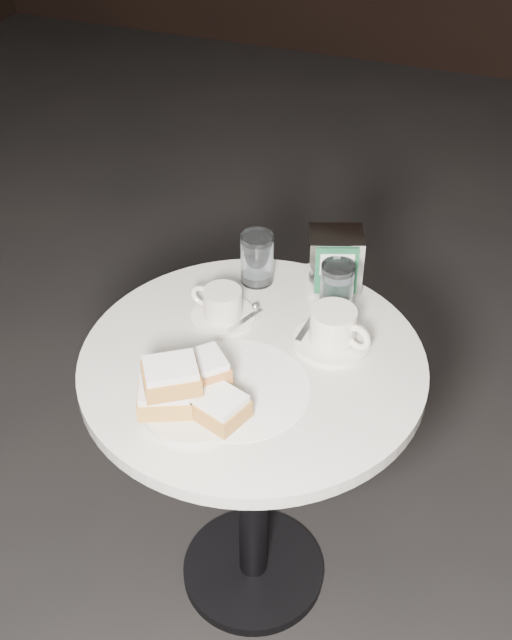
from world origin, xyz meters
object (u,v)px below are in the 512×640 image
object	(u,v)px
water_glass_left	(257,259)
water_glass_right	(337,288)
coffee_cup_left	(222,306)
napkin_dispenser	(335,260)
coffee_cup_right	(334,330)
beignet_plate	(190,392)
cafe_table	(253,427)

from	to	relation	value
water_glass_left	water_glass_right	bearing A→B (deg)	-12.05
coffee_cup_left	water_glass_right	size ratio (longest dim) A/B	1.34
water_glass_right	napkin_dispenser	world-z (taller)	napkin_dispenser
coffee_cup_right	napkin_dispenser	bearing A→B (deg)	125.27
beignet_plate	water_glass_right	world-z (taller)	beignet_plate
napkin_dispenser	coffee_cup_right	bearing A→B (deg)	-93.93
beignet_plate	coffee_cup_left	size ratio (longest dim) A/B	1.44
water_glass_right	beignet_plate	bearing A→B (deg)	-113.66
coffee_cup_left	napkin_dispenser	distance (m)	0.27
cafe_table	water_glass_left	xyz separation A→B (m)	(-0.08, 0.25, 0.26)
cafe_table	napkin_dispenser	world-z (taller)	napkin_dispenser
beignet_plate	water_glass_left	bearing A→B (deg)	93.41
napkin_dispenser	water_glass_right	bearing A→B (deg)	-90.77
napkin_dispenser	coffee_cup_left	bearing A→B (deg)	-154.24
cafe_table	water_glass_left	bearing A→B (deg)	108.10
beignet_plate	water_glass_right	bearing A→B (deg)	66.34
coffee_cup_right	cafe_table	bearing A→B (deg)	-124.01
cafe_table	beignet_plate	bearing A→B (deg)	-108.08
coffee_cup_left	beignet_plate	bearing A→B (deg)	-72.75
coffee_cup_right	water_glass_left	size ratio (longest dim) A/B	1.71
coffee_cup_left	napkin_dispenser	bearing A→B (deg)	52.48
coffee_cup_left	water_glass_right	bearing A→B (deg)	33.86
beignet_plate	water_glass_left	distance (m)	0.43
coffee_cup_right	water_glass_left	distance (m)	0.27
water_glass_left	water_glass_right	world-z (taller)	water_glass_left
coffee_cup_left	napkin_dispenser	world-z (taller)	napkin_dispenser
water_glass_left	water_glass_right	distance (m)	0.20
water_glass_left	napkin_dispenser	xyz separation A→B (m)	(0.17, 0.04, 0.01)
coffee_cup_left	coffee_cup_right	distance (m)	0.24
coffee_cup_right	water_glass_right	world-z (taller)	water_glass_right
coffee_cup_right	napkin_dispenser	world-z (taller)	napkin_dispenser
water_glass_left	coffee_cup_left	bearing A→B (deg)	-98.82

